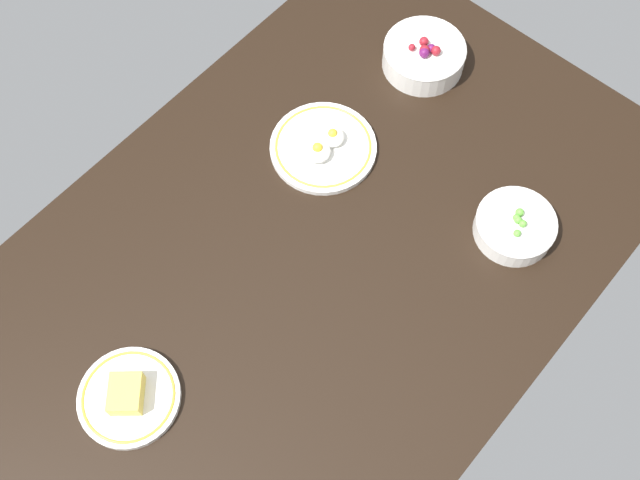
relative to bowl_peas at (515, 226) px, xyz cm
name	(u,v)px	position (x,y,z in cm)	size (l,w,h in cm)	color
dining_table	(320,249)	(25.41, -24.99, -4.37)	(131.40, 88.15, 4.00)	black
bowl_peas	(515,226)	(0.00, 0.00, 0.00)	(14.83, 14.83, 5.57)	white
bowl_berries	(424,55)	(-19.65, -36.27, 0.60)	(16.82, 16.82, 7.21)	white
plate_cheese	(128,397)	(67.80, -30.14, -1.11)	(17.18, 17.18, 4.88)	white
plate_eggs	(323,147)	(9.51, -38.04, -1.30)	(20.79, 20.79, 4.86)	white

